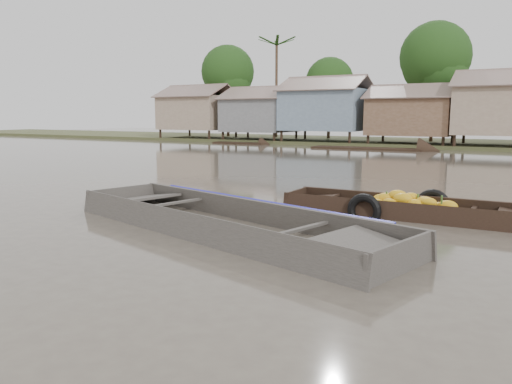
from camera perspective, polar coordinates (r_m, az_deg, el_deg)
The scene contains 3 objects.
ground at distance 9.65m, azimuth 1.27°, elevation -5.25°, with size 120.00×120.00×0.00m, color #534A3F.
banana_boat at distance 12.18m, azimuth 16.53°, elevation -1.88°, with size 5.87×1.60×0.84m.
viewer_boat at distance 10.18m, azimuth -3.41°, elevation -4.09°, with size 8.32×4.14×0.65m.
Camera 1 is at (4.42, -8.25, 2.35)m, focal length 35.00 mm.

